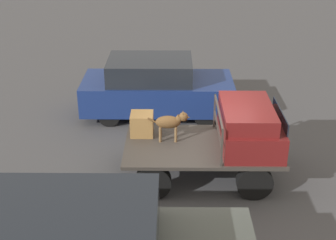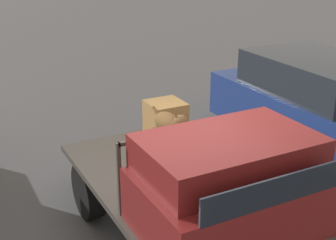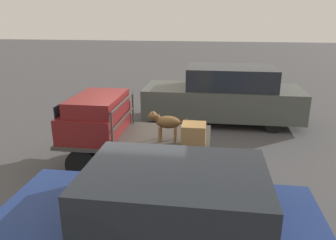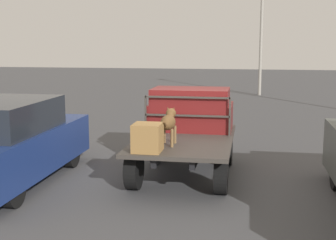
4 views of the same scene
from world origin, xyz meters
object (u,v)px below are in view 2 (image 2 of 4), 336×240
Objects in this scene: flatbed_truck at (181,199)px; dog at (170,125)px; parked_sedan at (321,108)px; cargo_crate at (165,119)px.

dog reaches higher than flatbed_truck.
flatbed_truck is 0.80× the size of parked_sedan.
dog is (-0.70, 0.23, 0.69)m from flatbed_truck.
parked_sedan reaches higher than dog.
flatbed_truck is 1.54m from cargo_crate.
dog is 3.26m from parked_sedan.
parked_sedan is (-1.15, 3.43, 0.26)m from flatbed_truck.
flatbed_truck is at bearing -74.29° from parked_sedan.
parked_sedan is at bearing 85.66° from cargo_crate.
parked_sedan reaches higher than cargo_crate.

